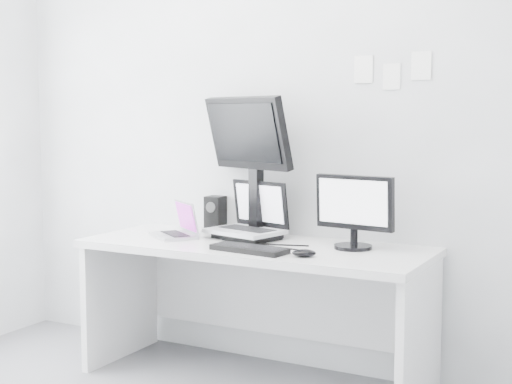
% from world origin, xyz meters
% --- Properties ---
extents(back_wall, '(3.60, 0.00, 3.60)m').
position_xyz_m(back_wall, '(0.00, 1.60, 1.35)').
color(back_wall, silver).
rests_on(back_wall, ground).
extents(desk, '(1.80, 0.70, 0.73)m').
position_xyz_m(desk, '(0.00, 1.25, 0.36)').
color(desk, silver).
rests_on(desk, ground).
extents(macbook, '(0.34, 0.33, 0.21)m').
position_xyz_m(macbook, '(-0.48, 1.22, 0.83)').
color(macbook, '#ACACB0').
rests_on(macbook, desk).
extents(speaker, '(0.11, 0.11, 0.20)m').
position_xyz_m(speaker, '(-0.41, 1.55, 0.83)').
color(speaker, black).
rests_on(speaker, desk).
extents(dell_laptop, '(0.44, 0.38, 0.31)m').
position_xyz_m(dell_laptop, '(-0.11, 1.35, 0.89)').
color(dell_laptop, '#ABADB1').
rests_on(dell_laptop, desk).
extents(rear_monitor, '(0.61, 0.39, 0.78)m').
position_xyz_m(rear_monitor, '(-0.12, 1.44, 1.12)').
color(rear_monitor, black).
rests_on(rear_monitor, desk).
extents(samsung_monitor, '(0.43, 0.24, 0.38)m').
position_xyz_m(samsung_monitor, '(0.50, 1.36, 0.92)').
color(samsung_monitor, black).
rests_on(samsung_monitor, desk).
extents(keyboard, '(0.40, 0.19, 0.03)m').
position_xyz_m(keyboard, '(0.08, 1.04, 0.74)').
color(keyboard, black).
rests_on(keyboard, desk).
extents(mouse, '(0.13, 0.11, 0.04)m').
position_xyz_m(mouse, '(0.37, 1.05, 0.75)').
color(mouse, black).
rests_on(mouse, desk).
extents(wall_note_0, '(0.10, 0.00, 0.14)m').
position_xyz_m(wall_note_0, '(0.45, 1.59, 1.62)').
color(wall_note_0, white).
rests_on(wall_note_0, back_wall).
extents(wall_note_1, '(0.09, 0.00, 0.13)m').
position_xyz_m(wall_note_1, '(0.60, 1.59, 1.58)').
color(wall_note_1, white).
rests_on(wall_note_1, back_wall).
extents(wall_note_2, '(0.10, 0.00, 0.14)m').
position_xyz_m(wall_note_2, '(0.75, 1.59, 1.63)').
color(wall_note_2, white).
rests_on(wall_note_2, back_wall).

